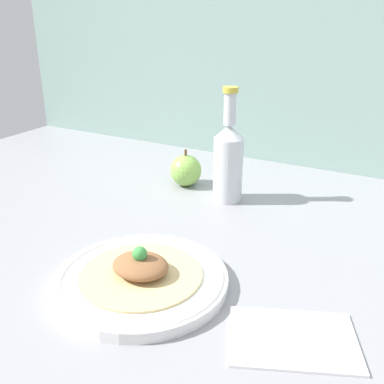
{
  "coord_description": "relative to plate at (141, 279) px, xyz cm",
  "views": [
    {
      "loc": [
        36.86,
        -66.88,
        41.27
      ],
      "look_at": [
        -0.49,
        1.64,
        9.02
      ],
      "focal_mm": 42.0,
      "sensor_mm": 36.0,
      "label": 1
    }
  ],
  "objects": [
    {
      "name": "ground_plane",
      "position": [
        -0.67,
        17.45,
        -3.17
      ],
      "size": [
        180.0,
        110.0,
        4.0
      ],
      "primitive_type": "cube",
      "color": "gray"
    },
    {
      "name": "wall_backsplash",
      "position": [
        -0.67,
        70.95,
        38.83
      ],
      "size": [
        180.0,
        3.0,
        80.0
      ],
      "color": "#84A399",
      "rests_on": "ground_plane"
    },
    {
      "name": "plate",
      "position": [
        0.0,
        0.0,
        0.0
      ],
      "size": [
        27.77,
        27.77,
        2.2
      ],
      "color": "white",
      "rests_on": "ground_plane"
    },
    {
      "name": "plated_food",
      "position": [
        0.0,
        0.0,
        1.89
      ],
      "size": [
        19.58,
        19.58,
        5.11
      ],
      "color": "#D6BC7F",
      "rests_on": "plate"
    },
    {
      "name": "cider_bottle",
      "position": [
        -2.31,
        38.18,
        8.63
      ],
      "size": [
        6.65,
        6.65,
        25.77
      ],
      "color": "silver",
      "rests_on": "ground_plane"
    },
    {
      "name": "apple",
      "position": [
        -15.13,
        41.51,
        2.73
      ],
      "size": [
        7.79,
        7.79,
        9.28
      ],
      "color": "#84B74C",
      "rests_on": "ground_plane"
    },
    {
      "name": "napkin",
      "position": [
        25.12,
        -0.88,
        -0.77
      ],
      "size": [
        20.17,
        17.47,
        0.8
      ],
      "color": "white",
      "rests_on": "ground_plane"
    }
  ]
}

